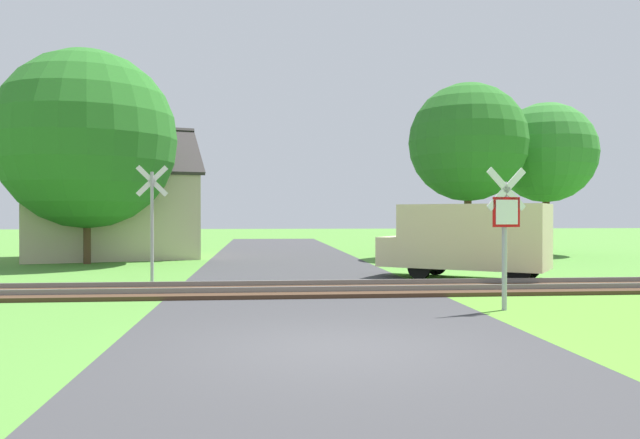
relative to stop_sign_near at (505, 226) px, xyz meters
name	(u,v)px	position (x,y,z in m)	size (l,w,h in m)	color
ground_plane	(336,349)	(-3.81, -3.22, -1.70)	(160.00, 160.00, 0.00)	#4C8433
road_asphalt	(322,324)	(-3.81, -1.22, -1.70)	(6.49, 80.00, 0.01)	#38383A
rail_track	(304,290)	(-3.81, 3.38, -1.64)	(60.00, 2.60, 0.22)	#422D1E
stop_sign_near	(505,226)	(0.00, 0.00, 0.00)	(0.87, 0.20, 2.87)	#9E9EA5
crossing_sign_far	(152,215)	(-7.88, 5.54, 0.21)	(0.87, 0.17, 3.30)	#9E9EA5
house	(111,212)	(-11.56, 16.64, 0.37)	(8.68, 7.51, 5.99)	#C6B293
tree_left	(87,139)	(-11.69, 13.22, 3.20)	(7.01, 7.01, 8.41)	#513823
tree_right	(468,142)	(4.39, 15.16, 3.49)	(5.30, 5.30, 7.85)	#513823
tree_far	(546,153)	(9.06, 17.29, 3.28)	(4.88, 4.88, 7.43)	#513823
mail_truck	(468,238)	(1.30, 6.06, -0.46)	(5.10, 4.28, 2.24)	beige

